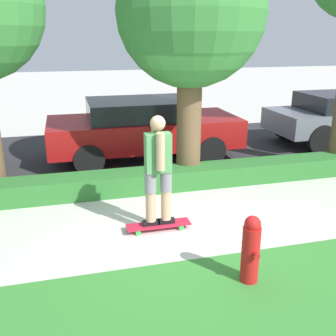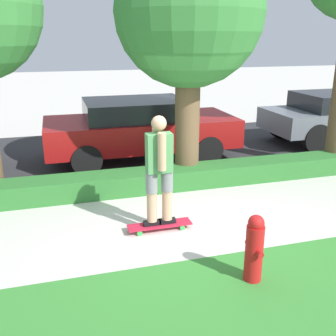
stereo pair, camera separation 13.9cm
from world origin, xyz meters
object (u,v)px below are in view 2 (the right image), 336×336
Objects in this scene: skater_person at (159,169)px; parked_car_middle at (140,127)px; tree_mid at (189,15)px; skateboard at (160,225)px; fire_hydrant at (254,248)px.

skater_person reaches higher than parked_car_middle.
tree_mid is 1.03× the size of parked_car_middle.
tree_mid reaches higher than skater_person.
skateboard is 3.80m from tree_mid.
skateboard is 1.14× the size of fire_hydrant.
fire_hydrant is at bearing -64.48° from skater_person.
skateboard is 0.90m from skater_person.
parked_car_middle is at bearing 82.20° from skateboard.
parked_car_middle is at bearing 92.46° from fire_hydrant.
skater_person is at bearing -119.06° from tree_mid.
skateboard is 0.21× the size of tree_mid.
skateboard is at bearing 115.52° from fire_hydrant.
tree_mid reaches higher than skateboard.
parked_car_middle is at bearing 106.97° from tree_mid.
fire_hydrant is at bearing -64.48° from skateboard.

